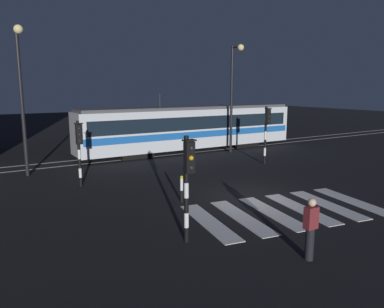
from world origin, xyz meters
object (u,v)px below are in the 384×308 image
street_lamp_trackside_left (21,84)px  traffic_light_corner_near_left (188,174)px  traffic_light_corner_far_left (79,144)px  tram (191,127)px  bollard_island_edge (182,189)px  street_lamp_trackside_right (234,86)px  traffic_light_corner_far_right (267,126)px  pedestrian_waiting_at_kerb (310,229)px

street_lamp_trackside_left → traffic_light_corner_near_left: bearing=-75.9°
traffic_light_corner_far_left → tram: (9.53, 5.92, -0.28)m
traffic_light_corner_far_left → traffic_light_corner_near_left: bearing=-82.4°
traffic_light_corner_near_left → bollard_island_edge: traffic_light_corner_near_left is taller
street_lamp_trackside_right → traffic_light_corner_far_right: bearing=-99.5°
bollard_island_edge → tram: bearing=57.2°
traffic_light_corner_far_right → traffic_light_corner_far_left: 10.94m
traffic_light_corner_near_left → bollard_island_edge: 4.25m
tram → pedestrian_waiting_at_kerb: tram is taller
traffic_light_corner_far_right → traffic_light_corner_near_left: (-9.86, -7.48, -0.17)m
street_lamp_trackside_right → bollard_island_edge: (-8.77, -8.12, -4.11)m
traffic_light_corner_far_right → pedestrian_waiting_at_kerb: size_ratio=2.03×
tram → bollard_island_edge: bearing=-122.8°
street_lamp_trackside_right → tram: street_lamp_trackside_right is taller
street_lamp_trackside_right → traffic_light_corner_far_left: bearing=-162.4°
street_lamp_trackside_left → bollard_island_edge: bearing=-59.6°
pedestrian_waiting_at_kerb → traffic_light_corner_far_left: bearing=107.4°
street_lamp_trackside_left → pedestrian_waiting_at_kerb: 15.47m
traffic_light_corner_far_right → tram: tram is taller
traffic_light_corner_near_left → pedestrian_waiting_at_kerb: 3.65m
traffic_light_corner_far_right → bollard_island_edge: traffic_light_corner_far_right is taller
traffic_light_corner_far_left → street_lamp_trackside_left: bearing=117.3°
traffic_light_corner_far_right → bollard_island_edge: bearing=-153.9°
street_lamp_trackside_right → pedestrian_waiting_at_kerb: 16.93m
traffic_light_corner_far_left → tram: size_ratio=0.18×
tram → street_lamp_trackside_left: bearing=-168.1°
pedestrian_waiting_at_kerb → tram: bearing=69.3°
pedestrian_waiting_at_kerb → traffic_light_corner_near_left: bearing=130.8°
street_lamp_trackside_right → pedestrian_waiting_at_kerb: size_ratio=4.32×
traffic_light_corner_far_left → traffic_light_corner_near_left: 8.03m
street_lamp_trackside_right → pedestrian_waiting_at_kerb: bearing=-120.3°
traffic_light_corner_far_right → street_lamp_trackside_right: size_ratio=0.47×
bollard_island_edge → traffic_light_corner_near_left: bearing=-116.8°
street_lamp_trackside_right → pedestrian_waiting_at_kerb: (-8.32, -14.25, -3.79)m
traffic_light_corner_far_right → traffic_light_corner_far_left: traffic_light_corner_far_right is taller
street_lamp_trackside_left → traffic_light_corner_far_right: bearing=-17.4°
traffic_light_corner_near_left → tram: bearing=58.6°
tram → pedestrian_waiting_at_kerb: (-6.22, -16.48, -0.87)m
traffic_light_corner_far_right → street_lamp_trackside_left: 13.57m
traffic_light_corner_far_left → pedestrian_waiting_at_kerb: size_ratio=1.80×
bollard_island_edge → street_lamp_trackside_left: bearing=120.4°
traffic_light_corner_near_left → pedestrian_waiting_at_kerb: bearing=-49.2°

